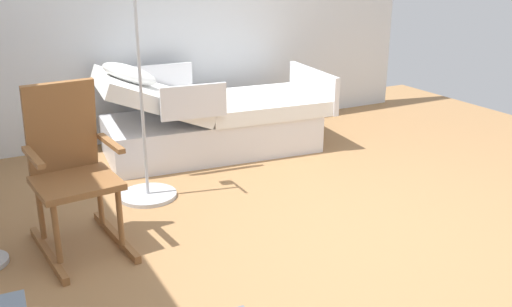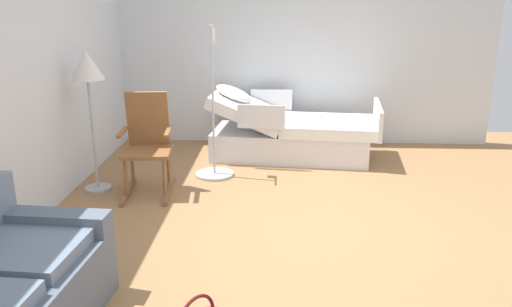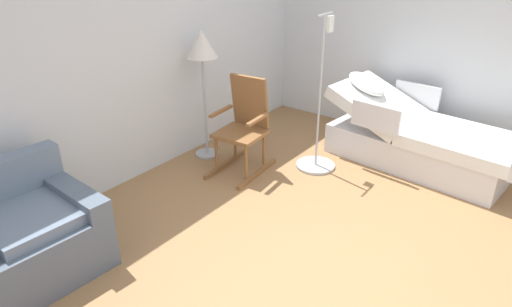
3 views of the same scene
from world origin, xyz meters
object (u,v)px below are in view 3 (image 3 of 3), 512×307
(floor_lamp, at_px, (202,53))
(iv_pole, at_px, (317,146))
(rocking_chair, at_px, (244,127))
(hospital_bed, at_px, (419,140))

(floor_lamp, distance_m, iv_pole, 1.63)
(rocking_chair, relative_size, iv_pole, 0.62)
(hospital_bed, relative_size, rocking_chair, 2.08)
(iv_pole, bearing_deg, floor_lamp, 113.84)
(floor_lamp, bearing_deg, iv_pole, -66.16)
(floor_lamp, xyz_separation_m, iv_pole, (0.52, -1.19, -0.98))
(rocking_chair, distance_m, iv_pole, 0.85)
(hospital_bed, height_order, floor_lamp, floor_lamp)
(floor_lamp, bearing_deg, rocking_chair, -89.89)
(hospital_bed, xyz_separation_m, rocking_chair, (-1.28, 1.50, 0.21))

